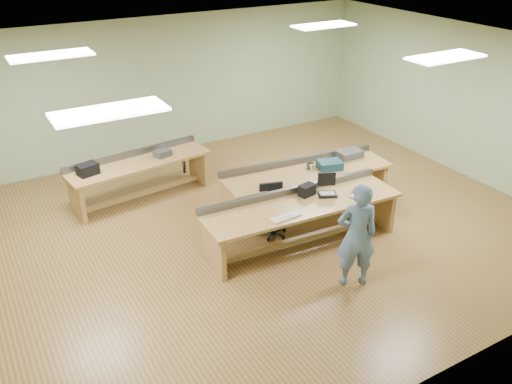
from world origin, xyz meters
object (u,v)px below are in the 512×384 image
(workbench_mid, at_px, (306,179))
(parts_bin_teal, at_px, (330,165))
(drinks_can, at_px, (312,168))
(workbench_back, at_px, (140,171))
(workbench_front, at_px, (301,213))
(parts_bin_grey, at_px, (350,154))
(mug, at_px, (310,166))
(laptop_base, at_px, (327,194))
(camera_bag, at_px, (307,190))
(person, at_px, (357,236))
(task_chair, at_px, (273,217))

(workbench_mid, distance_m, parts_bin_teal, 0.50)
(drinks_can, bearing_deg, workbench_back, 142.59)
(workbench_front, height_order, parts_bin_grey, parts_bin_grey)
(mug, bearing_deg, parts_bin_grey, 3.44)
(laptop_base, height_order, parts_bin_grey, parts_bin_grey)
(workbench_back, distance_m, parts_bin_teal, 3.54)
(camera_bag, relative_size, parts_bin_grey, 0.57)
(laptop_base, xyz_separation_m, parts_bin_grey, (1.31, 1.06, 0.05))
(person, bearing_deg, workbench_front, -64.67)
(workbench_back, bearing_deg, parts_bin_grey, -34.20)
(parts_bin_teal, relative_size, drinks_can, 3.68)
(person, xyz_separation_m, parts_bin_teal, (1.12, 2.12, 0.02))
(camera_bag, xyz_separation_m, task_chair, (-0.45, 0.30, -0.52))
(workbench_front, bearing_deg, workbench_back, 123.64)
(workbench_front, distance_m, workbench_mid, 1.27)
(laptop_base, xyz_separation_m, camera_bag, (-0.29, 0.17, 0.08))
(workbench_back, height_order, person, person)
(workbench_back, xyz_separation_m, parts_bin_grey, (3.52, -1.81, 0.26))
(drinks_can, bearing_deg, person, -109.71)
(workbench_mid, bearing_deg, task_chair, -148.28)
(laptop_base, bearing_deg, workbench_front, -153.44)
(camera_bag, height_order, task_chair, camera_bag)
(person, bearing_deg, workbench_mid, -85.03)
(laptop_base, bearing_deg, parts_bin_teal, 76.85)
(camera_bag, bearing_deg, task_chair, 134.60)
(workbench_front, xyz_separation_m, parts_bin_teal, (1.18, 0.84, 0.26))
(workbench_mid, distance_m, camera_bag, 1.02)
(mug, bearing_deg, parts_bin_teal, -30.41)
(workbench_back, distance_m, laptop_base, 3.63)
(person, height_order, drinks_can, person)
(workbench_mid, height_order, person, person)
(workbench_front, height_order, parts_bin_teal, parts_bin_teal)
(task_chair, relative_size, parts_bin_teal, 2.09)
(person, bearing_deg, laptop_base, -86.70)
(parts_bin_grey, xyz_separation_m, drinks_can, (-0.97, -0.14, -0.01))
(workbench_front, relative_size, parts_bin_grey, 6.97)
(task_chair, bearing_deg, laptop_base, -16.39)
(workbench_mid, xyz_separation_m, mug, (0.09, 0.02, 0.24))
(workbench_back, relative_size, laptop_base, 9.34)
(workbench_mid, distance_m, laptop_base, 1.04)
(workbench_back, bearing_deg, workbench_mid, -44.22)
(workbench_front, distance_m, person, 1.31)
(laptop_base, relative_size, camera_bag, 1.10)
(person, relative_size, camera_bag, 5.97)
(person, xyz_separation_m, parts_bin_grey, (1.76, 2.35, 0.01))
(workbench_mid, relative_size, mug, 23.25)
(parts_bin_grey, bearing_deg, workbench_mid, -175.65)
(laptop_base, bearing_deg, mug, 95.67)
(workbench_front, bearing_deg, laptop_base, 4.04)
(task_chair, relative_size, mug, 6.41)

